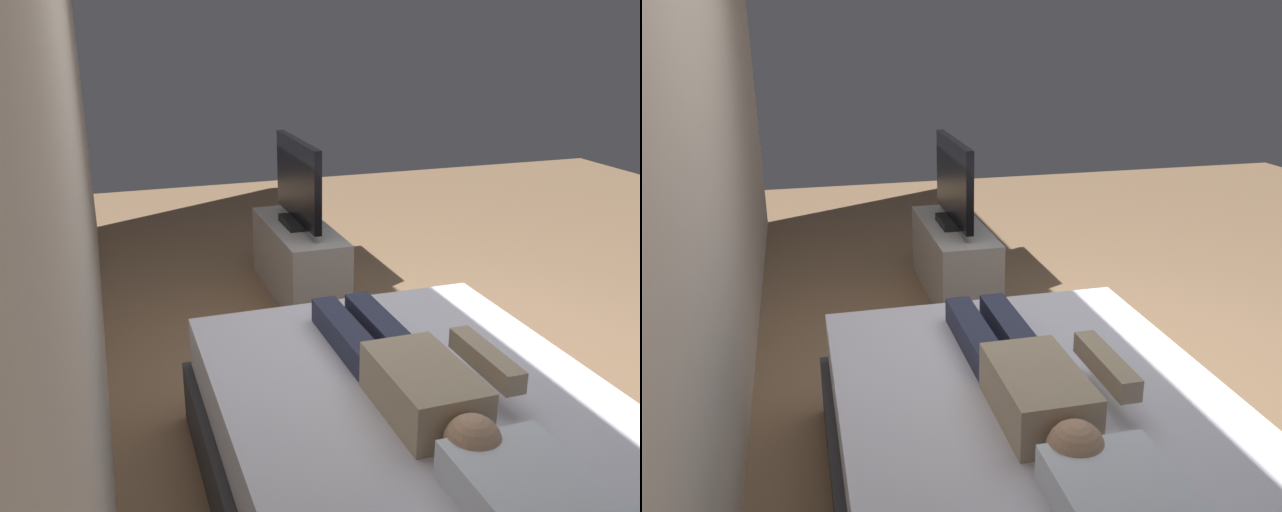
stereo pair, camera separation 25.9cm
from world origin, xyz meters
TOP-DOWN VIEW (x-y plane):
  - ground_plane at (0.00, 0.00)m, footprint 10.00×10.00m
  - back_wall at (0.40, 1.58)m, footprint 6.40×0.10m
  - bed at (-0.83, 0.42)m, footprint 1.96×1.51m
  - pillow at (-1.49, 0.42)m, footprint 0.48×0.34m
  - person at (-0.80, 0.46)m, footprint 1.26×0.46m
  - remote at (-0.65, 0.05)m, footprint 0.15×0.04m
  - tv_stand at (1.51, 0.19)m, footprint 1.10×0.40m
  - tv at (1.51, 0.19)m, footprint 0.88×0.20m

SIDE VIEW (x-z plane):
  - ground_plane at x=0.00m, z-range 0.00..0.00m
  - tv_stand at x=1.51m, z-range 0.00..0.50m
  - bed at x=-0.83m, z-range -0.01..0.53m
  - remote at x=-0.65m, z-range 0.54..0.56m
  - pillow at x=-1.49m, z-range 0.54..0.66m
  - person at x=-0.80m, z-range 0.53..0.71m
  - tv at x=1.51m, z-range 0.49..1.08m
  - back_wall at x=0.40m, z-range 0.00..2.80m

